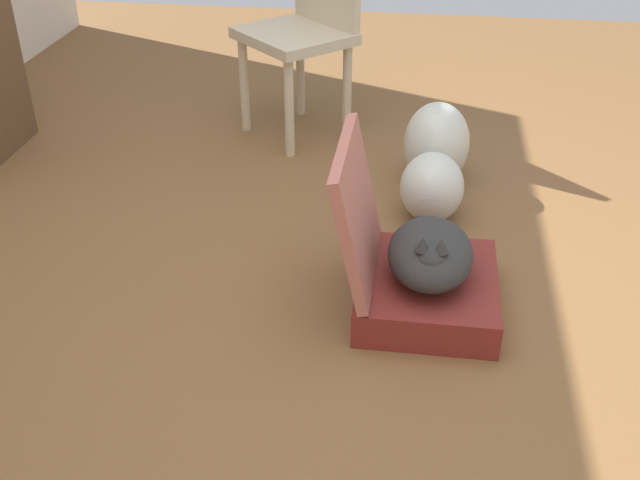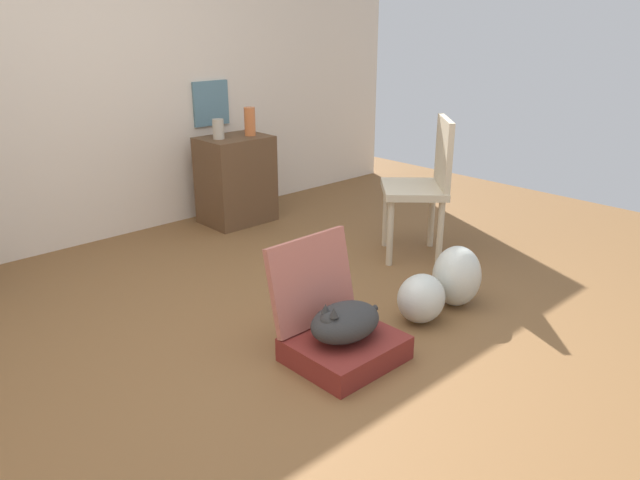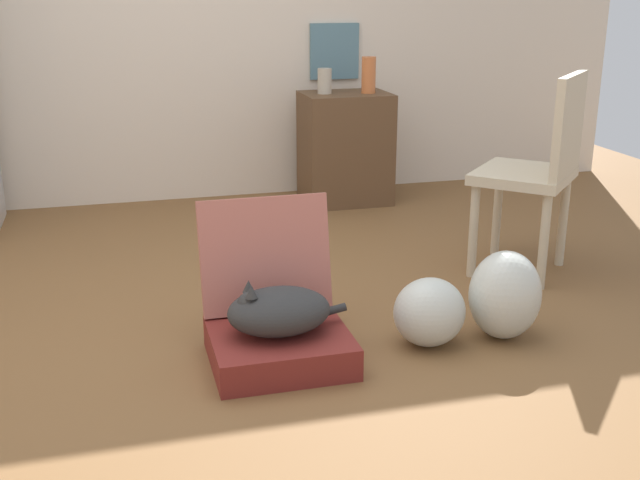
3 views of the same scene
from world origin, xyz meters
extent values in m
plane|color=brown|center=(0.00, 0.00, 0.00)|extent=(7.68, 7.68, 0.00)
cube|color=beige|center=(0.00, 2.26, 1.30)|extent=(6.40, 0.12, 2.60)
cube|color=slate|center=(1.11, 2.19, 0.95)|extent=(0.34, 0.02, 0.37)
cube|color=maroon|center=(0.16, -0.34, 0.06)|extent=(0.52, 0.46, 0.12)
cube|color=#B26356|center=(0.16, -0.10, 0.36)|extent=(0.52, 0.13, 0.46)
ellipsoid|color=#2D2D2D|center=(0.16, -0.34, 0.21)|extent=(0.39, 0.28, 0.18)
sphere|color=#2D2D2D|center=(0.05, -0.34, 0.25)|extent=(0.10, 0.10, 0.10)
cone|color=#2D2D2D|center=(0.05, -0.37, 0.31)|extent=(0.05, 0.05, 0.05)
cone|color=#2D2D2D|center=(0.05, -0.31, 0.31)|extent=(0.05, 0.05, 0.05)
cylinder|color=#2D2D2D|center=(0.34, -0.30, 0.17)|extent=(0.20, 0.03, 0.07)
ellipsoid|color=silver|center=(0.77, -0.34, 0.14)|extent=(0.29, 0.26, 0.28)
ellipsoid|color=silver|center=(1.10, -0.35, 0.18)|extent=(0.29, 0.28, 0.37)
cube|color=brown|center=(1.09, 1.85, 0.36)|extent=(0.56, 0.42, 0.72)
cylinder|color=#B7AD99|center=(0.95, 1.86, 0.80)|extent=(0.09, 0.09, 0.16)
cylinder|color=#CC6B38|center=(1.23, 1.81, 0.83)|extent=(0.09, 0.09, 0.23)
cylinder|color=beige|center=(1.55, 0.60, 0.23)|extent=(0.04, 0.04, 0.47)
cylinder|color=beige|center=(1.28, 0.33, 0.23)|extent=(0.04, 0.04, 0.47)
cylinder|color=beige|center=(1.79, 0.36, 0.23)|extent=(0.04, 0.04, 0.47)
cylinder|color=beige|center=(1.53, 0.09, 0.23)|extent=(0.04, 0.04, 0.47)
cube|color=beige|center=(1.54, 0.34, 0.49)|extent=(0.64, 0.64, 0.05)
cube|color=beige|center=(1.68, 0.21, 0.76)|extent=(0.35, 0.35, 0.47)
camera|label=1|loc=(-1.98, -0.28, 1.57)|focal=42.99mm
camera|label=2|loc=(-1.75, -2.19, 1.62)|focal=33.87mm
camera|label=3|loc=(-0.40, -3.00, 1.38)|focal=43.96mm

